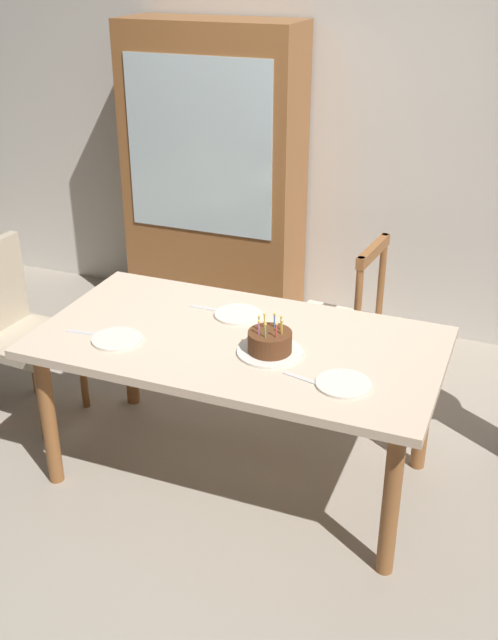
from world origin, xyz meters
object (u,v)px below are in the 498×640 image
Objects in this scene: birthday_cake at (270,344)px; chair_upholstered at (16,323)px; china_cabinet at (214,179)px; plate_near_celebrant at (117,339)px; dining_table at (239,355)px; plate_far_side at (238,314)px; chair_spindle_back at (337,327)px; plate_near_guest at (343,384)px.

chair_upholstered reaches higher than birthday_cake.
plate_near_celebrant is at bearing -79.88° from china_cabinet.
dining_table is 1.87× the size of chair_upholstered.
chair_upholstered is at bearing 173.94° from birthday_cake.
plate_far_side is (0.40, 0.42, 0.00)m from plate_near_celebrant.
plate_near_celebrant is 0.12× the size of china_cabinet.
dining_table is 1.87× the size of chair_spindle_back.
plate_near_celebrant and plate_far_side have the same top height.
plate_near_celebrant is 1.26m from chair_spindle_back.
chair_upholstered is (-0.79, 0.29, -0.20)m from plate_near_celebrant.
plate_far_side is (-0.26, 0.28, -0.04)m from birthday_cake.
chair_spindle_back is 1.67m from chair_upholstered.
chair_upholstered is at bearing 170.85° from plate_near_guest.
dining_table is at bearing -67.21° from plate_far_side.
plate_far_side is 1.54m from china_cabinet.
dining_table is 8.05× the size of plate_near_guest.
plate_near_celebrant is 0.23× the size of chair_spindle_back.
chair_upholstered reaches higher than plate_far_side.
chair_upholstered reaches higher than plate_near_guest.
chair_upholstered is (-1.45, 0.15, -0.24)m from birthday_cake.
plate_far_side is at bearing 145.78° from plate_near_guest.
china_cabinet is (-0.32, 1.77, 0.22)m from plate_near_celebrant.
dining_table is at bearing -106.96° from chair_spindle_back.
plate_near_guest reaches higher than dining_table.
plate_far_side is 1.00× the size of plate_near_guest.
plate_near_celebrant is 1.02m from plate_near_guest.
china_cabinet reaches higher than chair_upholstered.
dining_table is 0.24m from plate_far_side.
plate_near_celebrant is at bearing -126.11° from chair_spindle_back.
plate_near_guest is (0.62, -0.42, 0.00)m from plate_far_side.
chair_spindle_back is (0.73, 1.00, -0.28)m from plate_near_celebrant.
plate_near_guest is 0.23× the size of chair_spindle_back.
chair_spindle_back is (-0.29, 1.00, -0.28)m from plate_near_guest.
chair_spindle_back reaches higher than plate_far_side.
chair_spindle_back is (0.24, 0.79, -0.19)m from dining_table.
china_cabinet is (0.47, 1.48, 0.42)m from chair_upholstered.
chair_spindle_back is at bearing -36.53° from china_cabinet.
dining_table is at bearing 156.95° from birthday_cake.
dining_table is 0.58m from plate_near_guest.
plate_far_side is 0.12× the size of china_cabinet.
china_cabinet is (-0.98, 1.63, 0.18)m from birthday_cake.
dining_table is at bearing 158.36° from plate_near_guest.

